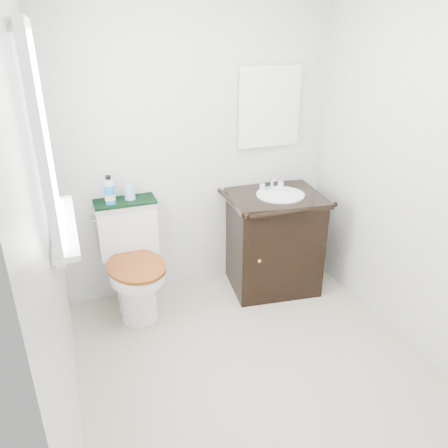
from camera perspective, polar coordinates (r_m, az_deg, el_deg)
floor at (r=2.98m, az=4.41°, el=-18.34°), size 2.40×2.40×0.00m
wall_back at (r=3.42m, az=-3.45°, el=10.36°), size 2.40×0.00×2.40m
wall_front at (r=1.49m, az=26.01°, el=-11.74°), size 2.40×0.00×2.40m
wall_left at (r=2.14m, az=-22.28°, el=-0.02°), size 0.00×2.40×2.40m
wall_right at (r=2.98m, az=24.93°, el=6.05°), size 0.00×2.40×2.40m
window at (r=2.28m, az=-22.91°, el=10.59°), size 0.02×0.70×0.90m
mirror at (r=3.56m, az=5.93°, el=14.93°), size 0.50×0.02×0.60m
toilet at (r=3.39m, az=-11.78°, el=-5.43°), size 0.47×0.67×0.84m
vanity at (r=3.62m, az=6.44°, el=-1.92°), size 0.79×0.70×0.92m
trash_bin at (r=3.86m, az=3.78°, el=-4.58°), size 0.24×0.21×0.31m
towel at (r=3.30m, az=-12.84°, el=2.90°), size 0.45×0.22×0.02m
mouthwash_bottle at (r=3.23m, az=-14.75°, el=4.20°), size 0.07×0.07×0.21m
cup at (r=3.30m, az=-12.21°, el=4.03°), size 0.08×0.08×0.10m
soap_bar at (r=3.55m, az=5.73°, el=4.60°), size 0.07×0.05×0.02m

